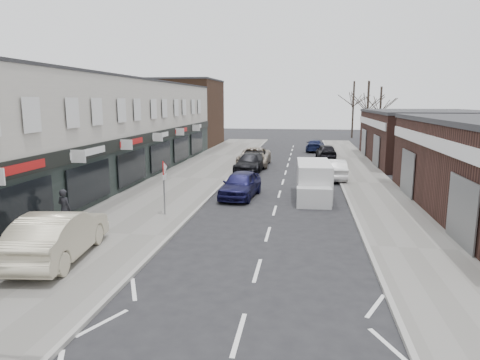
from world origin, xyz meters
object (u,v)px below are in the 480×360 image
at_px(warning_sign, 164,172).
at_px(parked_car_right_a, 333,169).
at_px(pedestrian, 65,209).
at_px(parked_car_right_c, 315,145).
at_px(sedan_on_pavement, 58,235).
at_px(parked_car_left_c, 254,157).
at_px(white_van, 314,181).
at_px(parked_car_right_b, 326,151).
at_px(parked_car_left_a, 241,184).
at_px(parked_car_left_b, 250,163).

distance_m(warning_sign, parked_car_right_a, 14.51).
relative_size(pedestrian, parked_car_right_c, 0.39).
distance_m(pedestrian, parked_car_right_c, 33.97).
bearing_deg(sedan_on_pavement, parked_car_left_c, -106.98).
bearing_deg(parked_car_right_c, warning_sign, 80.64).
distance_m(white_van, parked_car_right_a, 6.37).
bearing_deg(parked_car_right_b, pedestrian, 60.36).
bearing_deg(parked_car_left_a, parked_car_left_c, 99.13).
relative_size(warning_sign, parked_car_right_a, 0.60).
xyz_separation_m(pedestrian, parked_car_left_c, (5.77, 20.10, -0.21)).
relative_size(parked_car_left_a, parked_car_right_c, 0.99).
bearing_deg(white_van, parked_car_right_b, 82.95).
bearing_deg(parked_car_left_a, warning_sign, -115.66).
xyz_separation_m(pedestrian, parked_car_right_a, (12.16, 14.48, -0.26)).
bearing_deg(parked_car_left_b, warning_sign, -95.90).
distance_m(pedestrian, parked_car_right_b, 28.56).
bearing_deg(parked_car_left_c, parked_car_right_c, 65.02).
distance_m(pedestrian, parked_car_left_b, 17.91).
bearing_deg(white_van, parked_car_left_b, 117.01).
bearing_deg(warning_sign, parked_car_right_a, 53.14).
xyz_separation_m(white_van, parked_car_right_b, (1.50, 17.55, -0.25)).
bearing_deg(warning_sign, white_van, 36.82).
relative_size(parked_car_left_a, parked_car_left_b, 0.91).
relative_size(parked_car_right_a, parked_car_right_c, 0.99).
distance_m(warning_sign, parked_car_right_c, 30.17).
xyz_separation_m(pedestrian, parked_car_left_b, (5.84, 16.93, -0.28)).
relative_size(white_van, parked_car_left_b, 1.08).
distance_m(parked_car_left_c, parked_car_right_b, 8.59).
height_order(white_van, parked_car_right_b, white_van).
height_order(parked_car_left_a, parked_car_right_c, parked_car_left_a).
height_order(sedan_on_pavement, parked_car_left_c, sedan_on_pavement).
xyz_separation_m(warning_sign, parked_car_right_c, (7.74, 29.12, -1.54)).
bearing_deg(sedan_on_pavement, parked_car_right_b, -116.88).
xyz_separation_m(pedestrian, parked_car_right_b, (12.16, 25.84, -0.27)).
xyz_separation_m(parked_car_right_b, parked_car_right_c, (-0.91, 6.21, -0.06)).
distance_m(parked_car_left_a, parked_car_right_a, 8.83).
distance_m(parked_car_left_b, parked_car_right_c, 16.06).
height_order(white_van, parked_car_left_b, white_van).
height_order(warning_sign, parked_car_left_b, warning_sign).
xyz_separation_m(warning_sign, pedestrian, (-3.50, -2.93, -1.21)).
relative_size(pedestrian, parked_car_right_b, 0.41).
bearing_deg(parked_car_left_c, parked_car_right_b, 41.58).
distance_m(parked_car_left_b, parked_car_left_c, 3.17).
bearing_deg(parked_car_left_b, white_van, -57.24).
bearing_deg(pedestrian, parked_car_left_c, -92.57).
height_order(parked_car_left_b, parked_car_right_b, parked_car_right_b).
relative_size(white_van, parked_car_right_a, 1.19).
xyz_separation_m(pedestrian, parked_car_left_a, (6.46, 7.74, -0.23)).
height_order(warning_sign, parked_car_left_a, warning_sign).
height_order(warning_sign, parked_car_right_b, warning_sign).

